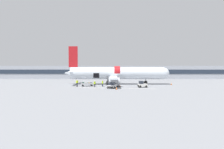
{
  "coord_description": "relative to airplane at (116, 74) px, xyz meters",
  "views": [
    {
      "loc": [
        -1.13,
        -48.72,
        5.0
      ],
      "look_at": [
        -1.52,
        1.64,
        3.08
      ],
      "focal_mm": 28.0,
      "sensor_mm": 36.0,
      "label": 1
    }
  ],
  "objects": [
    {
      "name": "safety_cone_engine_left",
      "position": [
        -0.0,
        -12.93,
        -2.93
      ],
      "size": [
        0.51,
        0.51,
        0.69
      ],
      "color": "black",
      "rests_on": "ground_plane"
    },
    {
      "name": "baggage_tug_mid",
      "position": [
        6.67,
        -8.42,
        -2.58
      ],
      "size": [
        2.52,
        1.95,
        1.65
      ],
      "color": "silver",
      "rests_on": "ground_plane"
    },
    {
      "name": "suitcase_on_tarmac_upright",
      "position": [
        -10.35,
        -7.09,
        -3.01
      ],
      "size": [
        0.34,
        0.21,
        0.61
      ],
      "color": "#2D2D33",
      "rests_on": "ground_plane"
    },
    {
      "name": "ground_crew_loader_b",
      "position": [
        -10.67,
        -5.5,
        -2.31
      ],
      "size": [
        0.63,
        0.52,
        1.81
      ],
      "color": "#1E2338",
      "rests_on": "ground_plane"
    },
    {
      "name": "ground_crew_loader_a",
      "position": [
        -5.62,
        -7.56,
        -2.4
      ],
      "size": [
        0.52,
        0.52,
        1.63
      ],
      "color": "#2D2D33",
      "rests_on": "ground_plane"
    },
    {
      "name": "terminal_strip",
      "position": [
        0.39,
        30.03,
        -0.3
      ],
      "size": [
        109.86,
        9.06,
        5.91
      ],
      "color": "#9EA3AD",
      "rests_on": "ground_plane"
    },
    {
      "name": "ground_plane",
      "position": [
        0.39,
        -4.29,
        -3.26
      ],
      "size": [
        500.0,
        500.0,
        0.0
      ],
      "primitive_type": "plane",
      "color": "gray"
    },
    {
      "name": "safety_cone_wingtip",
      "position": [
        0.93,
        -6.77,
        -2.92
      ],
      "size": [
        0.63,
        0.63,
        0.71
      ],
      "color": "black",
      "rests_on": "ground_plane"
    },
    {
      "name": "airplane",
      "position": [
        0.0,
        0.0,
        0.0
      ],
      "size": [
        31.89,
        24.52,
        11.53
      ],
      "color": "silver",
      "rests_on": "ground_plane"
    },
    {
      "name": "baggage_cart_loading",
      "position": [
        -7.8,
        -5.33,
        -2.73
      ],
      "size": [
        4.34,
        2.6,
        1.14
      ],
      "color": "#B7BABF",
      "rests_on": "ground_plane"
    },
    {
      "name": "safety_cone_nose",
      "position": [
        16.36,
        -1.64,
        -2.95
      ],
      "size": [
        0.49,
        0.49,
        0.67
      ],
      "color": "black",
      "rests_on": "ground_plane"
    },
    {
      "name": "baggage_tug_lead",
      "position": [
        -1.06,
        -10.16,
        -2.61
      ],
      "size": [
        2.7,
        3.49,
        1.47
      ],
      "color": "white",
      "rests_on": "ground_plane"
    },
    {
      "name": "apron_marking_line",
      "position": [
        -0.11,
        -10.39,
        -3.25
      ],
      "size": [
        19.37,
        2.95,
        0.01
      ],
      "color": "silver",
      "rests_on": "ground_plane"
    },
    {
      "name": "ground_crew_driver",
      "position": [
        -3.65,
        -6.29,
        -2.38
      ],
      "size": [
        0.44,
        0.58,
        1.66
      ],
      "color": "#1E2338",
      "rests_on": "ground_plane"
    }
  ]
}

